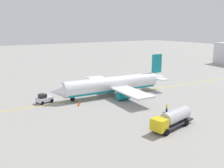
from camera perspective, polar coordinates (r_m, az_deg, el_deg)
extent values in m
plane|color=#9E9B96|center=(64.88, 0.00, -2.58)|extent=(400.00, 400.00, 0.00)
cylinder|color=white|center=(64.16, 0.00, -0.06)|extent=(25.93, 5.72, 3.86)
cube|color=teal|center=(64.41, 0.00, -0.98)|extent=(24.46, 4.93, 1.08)
cone|color=white|center=(58.73, -12.27, -1.58)|extent=(3.83, 3.96, 3.71)
cone|color=white|center=(72.43, 10.42, 1.53)|extent=(5.23, 3.64, 3.28)
cube|color=teal|center=(71.32, 10.11, 4.59)|extent=(3.22, 0.59, 5.20)
cube|color=white|center=(71.98, 9.98, 1.49)|extent=(3.00, 8.55, 0.24)
cube|color=white|center=(64.75, 0.77, -0.38)|extent=(6.75, 27.25, 0.36)
cylinder|color=teal|center=(60.34, 2.58, -2.61)|extent=(3.34, 2.33, 2.10)
cylinder|color=teal|center=(69.11, -1.96, -0.60)|extent=(3.34, 2.33, 2.10)
cylinder|color=#4C4C51|center=(60.26, -8.94, -2.81)|extent=(0.24, 0.24, 1.22)
cylinder|color=black|center=(60.43, -8.92, -3.37)|extent=(1.13, 0.48, 1.10)
cylinder|color=#4C4C51|center=(63.40, 2.73, -1.88)|extent=(0.24, 0.24, 1.22)
cylinder|color=black|center=(63.55, 2.72, -2.41)|extent=(1.13, 0.48, 1.10)
cylinder|color=#4C4C51|center=(67.73, 0.40, -0.91)|extent=(0.24, 0.24, 1.22)
cylinder|color=black|center=(67.88, 0.40, -1.41)|extent=(1.13, 0.48, 1.10)
cube|color=#2D2D33|center=(45.90, 13.74, -8.68)|extent=(9.48, 4.05, 0.30)
cube|color=yellow|center=(42.31, 10.65, -9.04)|extent=(2.39, 2.71, 2.00)
cube|color=black|center=(41.48, 9.93, -8.86)|extent=(0.50, 2.00, 0.90)
cylinder|color=silver|center=(45.93, 14.24, -6.97)|extent=(6.69, 3.37, 2.30)
cylinder|color=black|center=(42.38, 12.30, -10.69)|extent=(1.14, 0.54, 1.10)
cylinder|color=black|center=(43.70, 9.57, -9.82)|extent=(1.14, 0.54, 1.10)
cylinder|color=black|center=(47.16, 16.51, -8.46)|extent=(1.14, 0.54, 1.10)
cylinder|color=black|center=(48.35, 13.94, -7.77)|extent=(1.14, 0.54, 1.10)
cube|color=silver|center=(60.48, -15.05, -3.35)|extent=(4.03, 2.99, 0.90)
cube|color=black|center=(59.97, -15.48, -2.62)|extent=(1.81, 1.95, 0.90)
cylinder|color=black|center=(62.11, -14.60, -3.33)|extent=(0.85, 0.53, 0.80)
cylinder|color=black|center=(60.56, -13.47, -3.68)|extent=(0.85, 0.53, 0.80)
cylinder|color=black|center=(60.69, -16.57, -3.83)|extent=(0.85, 0.53, 0.80)
cylinder|color=black|center=(59.10, -15.47, -4.21)|extent=(0.85, 0.53, 0.80)
cube|color=navy|center=(53.64, 12.29, -5.75)|extent=(0.54, 0.51, 0.85)
cube|color=yellow|center=(53.42, 12.32, -5.01)|extent=(0.63, 0.59, 0.60)
sphere|color=tan|center=(53.29, 12.35, -4.56)|extent=(0.24, 0.24, 0.24)
cone|color=#F2590F|center=(56.84, -7.57, -4.60)|extent=(0.60, 0.60, 0.67)
cone|color=#F2590F|center=(58.18, -7.32, -4.23)|extent=(0.51, 0.51, 0.57)
cube|color=yellow|center=(64.88, 0.00, -2.58)|extent=(87.99, 6.72, 0.01)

